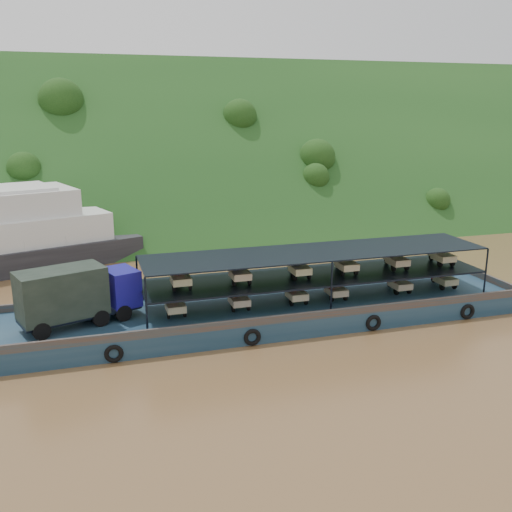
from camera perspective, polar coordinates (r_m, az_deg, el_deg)
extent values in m
plane|color=brown|center=(40.62, 3.95, -5.19)|extent=(160.00, 160.00, 0.00)
cube|color=#163C15|center=(74.24, -6.00, 3.86)|extent=(140.00, 39.60, 39.60)
cube|color=#122A3F|center=(37.78, 1.00, -5.73)|extent=(35.00, 7.00, 1.20)
cube|color=#592D19|center=(40.58, -0.48, -3.01)|extent=(35.00, 0.20, 0.50)
cube|color=#592D19|center=(34.47, 2.76, -6.28)|extent=(35.00, 0.20, 0.50)
cube|color=#592D19|center=(45.73, 22.24, -2.09)|extent=(0.20, 7.00, 0.50)
torus|color=black|center=(32.90, -14.03, -9.47)|extent=(1.06, 0.26, 1.06)
torus|color=black|center=(34.09, -0.37, -8.13)|extent=(1.06, 0.26, 1.06)
torus|color=black|center=(37.02, 11.66, -6.57)|extent=(1.06, 0.26, 1.06)
torus|color=black|center=(40.71, 20.40, -5.24)|extent=(1.06, 0.26, 1.06)
cylinder|color=black|center=(34.09, -20.67, -7.03)|extent=(1.07, 0.67, 1.01)
cylinder|color=black|center=(36.03, -21.63, -5.96)|extent=(1.07, 0.67, 1.01)
cylinder|color=black|center=(35.06, -15.26, -5.99)|extent=(1.07, 0.67, 1.01)
cylinder|color=black|center=(36.94, -16.48, -5.01)|extent=(1.07, 0.67, 1.01)
cylinder|color=black|center=(35.54, -13.13, -5.56)|extent=(1.07, 0.67, 1.01)
cylinder|color=black|center=(37.41, -14.45, -4.62)|extent=(1.07, 0.67, 1.01)
cube|color=black|center=(35.70, -17.12, -5.49)|extent=(7.23, 4.39, 0.20)
cube|color=navy|center=(36.21, -13.34, -3.00)|extent=(2.43, 2.86, 2.23)
cube|color=black|center=(36.41, -12.14, -2.17)|extent=(0.73, 1.93, 0.91)
cube|color=black|center=(34.95, -18.86, -3.52)|extent=(5.39, 3.91, 2.83)
cube|color=black|center=(38.24, 6.01, -1.99)|extent=(23.00, 5.00, 0.12)
cube|color=black|center=(37.81, 6.08, 0.39)|extent=(23.00, 5.00, 0.08)
cylinder|color=black|center=(33.16, -10.92, -4.82)|extent=(0.12, 0.12, 3.30)
cylinder|color=black|center=(37.90, -11.77, -2.39)|extent=(0.12, 0.12, 3.30)
cylinder|color=black|center=(36.06, 7.56, -3.08)|extent=(0.12, 0.12, 3.30)
cylinder|color=black|center=(40.47, 4.64, -1.04)|extent=(0.12, 0.12, 3.30)
cylinder|color=black|center=(42.02, 21.99, -1.49)|extent=(0.12, 0.12, 3.30)
cylinder|color=black|center=(45.86, 18.13, 0.14)|extent=(0.12, 0.12, 3.30)
cylinder|color=black|center=(37.17, -8.40, -4.83)|extent=(0.12, 0.52, 0.52)
cylinder|color=black|center=(35.43, -8.75, -5.83)|extent=(0.14, 0.52, 0.52)
cylinder|color=black|center=(35.57, -7.15, -5.69)|extent=(0.14, 0.52, 0.52)
cube|color=beige|center=(35.70, -8.06, -5.06)|extent=(1.15, 1.50, 0.44)
cube|color=#B51E0C|center=(36.72, -8.35, -4.22)|extent=(0.55, 0.80, 0.80)
cube|color=#B51E0C|center=(36.37, -8.33, -3.57)|extent=(0.50, 0.10, 0.10)
cylinder|color=black|center=(37.93, -2.26, -4.28)|extent=(0.12, 0.52, 0.52)
cylinder|color=black|center=(36.17, -2.30, -5.23)|extent=(0.14, 0.52, 0.52)
cylinder|color=black|center=(36.42, -0.77, -5.08)|extent=(0.14, 0.52, 0.52)
cube|color=beige|center=(36.50, -1.68, -4.48)|extent=(1.15, 1.50, 0.44)
cube|color=#BD2D0C|center=(37.49, -2.15, -3.67)|extent=(0.55, 0.80, 0.80)
cube|color=#BD2D0C|center=(37.16, -2.08, -3.03)|extent=(0.50, 0.10, 0.10)
cylinder|color=black|center=(39.06, 3.32, -3.73)|extent=(0.12, 0.52, 0.52)
cylinder|color=black|center=(37.29, 3.56, -4.63)|extent=(0.14, 0.52, 0.52)
cylinder|color=black|center=(37.64, 4.99, -4.47)|extent=(0.14, 0.52, 0.52)
cube|color=beige|center=(37.66, 4.10, -3.90)|extent=(1.15, 1.50, 0.44)
cube|color=red|center=(38.63, 3.49, -3.13)|extent=(0.55, 0.80, 0.80)
cube|color=red|center=(38.30, 3.60, -2.50)|extent=(0.50, 0.10, 0.10)
cylinder|color=black|center=(40.09, 7.15, -3.33)|extent=(0.12, 0.52, 0.52)
cylinder|color=black|center=(38.34, 7.56, -4.19)|extent=(0.14, 0.52, 0.52)
cylinder|color=black|center=(38.75, 8.91, -4.03)|extent=(0.14, 0.52, 0.52)
cube|color=beige|center=(38.74, 8.04, -3.48)|extent=(1.15, 1.50, 0.44)
cube|color=red|center=(39.68, 7.35, -2.74)|extent=(0.55, 0.80, 0.80)
cube|color=red|center=(39.36, 7.49, -2.13)|extent=(0.50, 0.10, 0.10)
cylinder|color=black|center=(42.25, 13.20, -2.67)|extent=(0.12, 0.52, 0.52)
cylinder|color=black|center=(40.53, 13.85, -3.45)|extent=(0.14, 0.52, 0.52)
cylinder|color=black|center=(41.04, 15.05, -3.31)|extent=(0.14, 0.52, 0.52)
cube|color=#C6B38C|center=(40.97, 14.23, -2.79)|extent=(1.15, 1.50, 0.44)
cube|color=#B50C0C|center=(41.86, 13.44, -2.11)|extent=(0.55, 0.80, 0.80)
cube|color=#B50C0C|center=(41.55, 13.62, -1.52)|extent=(0.50, 0.10, 0.10)
cylinder|color=black|center=(44.17, 17.33, -2.21)|extent=(0.12, 0.52, 0.52)
cylinder|color=black|center=(42.48, 18.12, -2.93)|extent=(0.14, 0.52, 0.52)
cylinder|color=black|center=(43.05, 19.21, -2.79)|extent=(0.14, 0.52, 0.52)
cube|color=#BBB284|center=(42.94, 18.44, -2.30)|extent=(1.15, 1.50, 0.44)
cube|color=red|center=(43.79, 17.60, -1.66)|extent=(0.55, 0.80, 0.80)
cube|color=red|center=(43.50, 17.79, -1.10)|extent=(0.50, 0.10, 0.10)
cylinder|color=black|center=(36.69, -7.89, -2.24)|extent=(0.12, 0.52, 0.52)
cylinder|color=black|center=(34.92, -8.22, -3.13)|extent=(0.14, 0.52, 0.52)
cylinder|color=black|center=(35.07, -6.61, -3.00)|extent=(0.14, 0.52, 0.52)
cube|color=#CAC28F|center=(35.22, -7.53, -2.37)|extent=(1.15, 1.50, 0.44)
cube|color=red|center=(36.26, -7.85, -1.59)|extent=(0.55, 0.80, 0.80)
cube|color=red|center=(35.94, -7.82, -0.91)|extent=(0.50, 0.10, 0.10)
cylinder|color=black|center=(37.43, -2.19, -1.77)|extent=(0.12, 0.52, 0.52)
cylinder|color=black|center=(35.64, -2.22, -2.62)|extent=(0.14, 0.52, 0.52)
cylinder|color=black|center=(35.90, -0.68, -2.48)|extent=(0.14, 0.52, 0.52)
cube|color=beige|center=(35.99, -1.60, -1.88)|extent=(1.15, 1.50, 0.44)
cube|color=#182295|center=(37.01, -2.08, -1.13)|extent=(0.55, 0.80, 0.80)
cube|color=#182295|center=(36.69, -2.00, -0.46)|extent=(0.50, 0.10, 0.10)
cylinder|color=black|center=(38.62, 3.62, -1.28)|extent=(0.12, 0.52, 0.52)
cylinder|color=black|center=(36.83, 3.88, -2.07)|extent=(0.14, 0.52, 0.52)
cylinder|color=black|center=(37.19, 5.32, -1.94)|extent=(0.14, 0.52, 0.52)
cube|color=beige|center=(37.22, 4.42, -1.36)|extent=(1.15, 1.50, 0.44)
cube|color=#1A339F|center=(38.21, 3.79, -0.65)|extent=(0.55, 0.80, 0.80)
cube|color=#1A339F|center=(37.90, 3.91, 0.01)|extent=(0.50, 0.10, 0.10)
cylinder|color=black|center=(39.89, 8.16, -0.88)|extent=(0.12, 0.52, 0.52)
cylinder|color=black|center=(38.12, 8.62, -1.63)|extent=(0.14, 0.52, 0.52)
cylinder|color=black|center=(38.55, 9.96, -1.50)|extent=(0.14, 0.52, 0.52)
cube|color=beige|center=(38.54, 9.09, -0.94)|extent=(1.15, 1.50, 0.44)
cube|color=beige|center=(39.50, 8.37, -0.26)|extent=(0.55, 0.80, 0.80)
cube|color=beige|center=(39.20, 8.52, 0.37)|extent=(0.50, 0.10, 0.10)
cylinder|color=black|center=(41.62, 12.94, -0.46)|extent=(0.12, 0.52, 0.52)
cylinder|color=black|center=(39.88, 13.59, -1.15)|extent=(0.14, 0.52, 0.52)
cylinder|color=black|center=(40.39, 14.81, -1.03)|extent=(0.14, 0.52, 0.52)
cube|color=tan|center=(40.33, 13.98, -0.50)|extent=(1.15, 1.50, 0.44)
cube|color=#C4B08B|center=(41.24, 13.19, 0.14)|extent=(0.55, 0.80, 0.80)
cube|color=#C4B08B|center=(40.96, 13.37, 0.75)|extent=(0.50, 0.10, 0.10)
cylinder|color=black|center=(43.53, 17.12, -0.08)|extent=(0.12, 0.52, 0.52)
cylinder|color=black|center=(41.82, 17.92, -0.73)|extent=(0.14, 0.52, 0.52)
cylinder|color=black|center=(42.39, 19.03, -0.62)|extent=(0.14, 0.52, 0.52)
cube|color=#CBBE8F|center=(42.30, 18.24, -0.11)|extent=(1.15, 1.50, 0.44)
cube|color=#C4BB8B|center=(43.17, 17.39, 0.49)|extent=(0.55, 0.80, 0.80)
cube|color=#C4BB8B|center=(42.89, 17.59, 1.08)|extent=(0.50, 0.10, 0.10)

